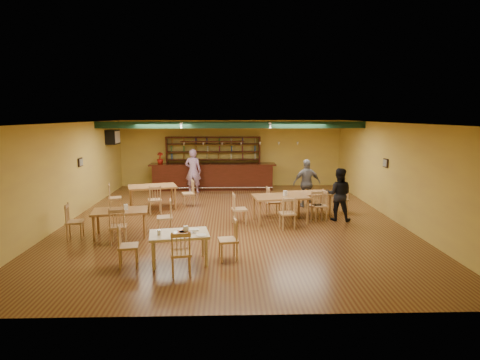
{
  "coord_description": "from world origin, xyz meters",
  "views": [
    {
      "loc": [
        -0.1,
        -11.99,
        3.23
      ],
      "look_at": [
        0.26,
        0.6,
        1.15
      ],
      "focal_mm": 29.5,
      "sensor_mm": 36.0,
      "label": 1
    }
  ],
  "objects_px": {
    "bar_counter": "(213,176)",
    "dining_table_a": "(153,197)",
    "dining_table_c": "(121,223)",
    "dining_table_b": "(307,203)",
    "patron_right_a": "(339,194)",
    "near_table": "(179,248)",
    "patron_bar": "(193,171)",
    "dining_table_d": "(280,209)"
  },
  "relations": [
    {
      "from": "bar_counter",
      "to": "dining_table_a",
      "type": "xyz_separation_m",
      "value": [
        -1.97,
        -3.59,
        -0.16
      ]
    },
    {
      "from": "dining_table_a",
      "to": "dining_table_c",
      "type": "relative_size",
      "value": 1.13
    },
    {
      "from": "dining_table_b",
      "to": "patron_right_a",
      "type": "height_order",
      "value": "patron_right_a"
    },
    {
      "from": "near_table",
      "to": "patron_bar",
      "type": "height_order",
      "value": "patron_bar"
    },
    {
      "from": "dining_table_b",
      "to": "near_table",
      "type": "relative_size",
      "value": 1.13
    },
    {
      "from": "dining_table_a",
      "to": "dining_table_b",
      "type": "relative_size",
      "value": 1.12
    },
    {
      "from": "dining_table_c",
      "to": "patron_right_a",
      "type": "height_order",
      "value": "patron_right_a"
    },
    {
      "from": "dining_table_b",
      "to": "patron_right_a",
      "type": "relative_size",
      "value": 0.88
    },
    {
      "from": "dining_table_a",
      "to": "patron_right_a",
      "type": "bearing_deg",
      "value": -32.41
    },
    {
      "from": "bar_counter",
      "to": "patron_right_a",
      "type": "bearing_deg",
      "value": -52.63
    },
    {
      "from": "bar_counter",
      "to": "dining_table_a",
      "type": "bearing_deg",
      "value": -118.72
    },
    {
      "from": "bar_counter",
      "to": "patron_right_a",
      "type": "xyz_separation_m",
      "value": [
        4.08,
        -5.34,
        0.25
      ]
    },
    {
      "from": "bar_counter",
      "to": "dining_table_d",
      "type": "distance_m",
      "value": 5.93
    },
    {
      "from": "dining_table_b",
      "to": "dining_table_d",
      "type": "relative_size",
      "value": 0.88
    },
    {
      "from": "bar_counter",
      "to": "patron_bar",
      "type": "height_order",
      "value": "patron_bar"
    },
    {
      "from": "near_table",
      "to": "patron_bar",
      "type": "bearing_deg",
      "value": 83.23
    },
    {
      "from": "dining_table_d",
      "to": "near_table",
      "type": "height_order",
      "value": "dining_table_d"
    },
    {
      "from": "dining_table_a",
      "to": "near_table",
      "type": "bearing_deg",
      "value": -89.53
    },
    {
      "from": "bar_counter",
      "to": "dining_table_b",
      "type": "bearing_deg",
      "value": -54.17
    },
    {
      "from": "bar_counter",
      "to": "dining_table_d",
      "type": "bearing_deg",
      "value": -67.66
    },
    {
      "from": "bar_counter",
      "to": "patron_bar",
      "type": "relative_size",
      "value": 2.96
    },
    {
      "from": "near_table",
      "to": "patron_right_a",
      "type": "distance_m",
      "value": 5.68
    },
    {
      "from": "dining_table_d",
      "to": "near_table",
      "type": "xyz_separation_m",
      "value": [
        -2.65,
        -3.31,
        -0.07
      ]
    },
    {
      "from": "dining_table_c",
      "to": "patron_right_a",
      "type": "xyz_separation_m",
      "value": [
        6.3,
        1.43,
        0.46
      ]
    },
    {
      "from": "dining_table_b",
      "to": "dining_table_d",
      "type": "bearing_deg",
      "value": -145.44
    },
    {
      "from": "near_table",
      "to": "dining_table_b",
      "type": "bearing_deg",
      "value": 39.58
    },
    {
      "from": "patron_bar",
      "to": "patron_right_a",
      "type": "relative_size",
      "value": 1.14
    },
    {
      "from": "dining_table_c",
      "to": "bar_counter",
      "type": "bearing_deg",
      "value": 62.06
    },
    {
      "from": "dining_table_d",
      "to": "patron_right_a",
      "type": "height_order",
      "value": "patron_right_a"
    },
    {
      "from": "near_table",
      "to": "dining_table_a",
      "type": "bearing_deg",
      "value": 97.13
    },
    {
      "from": "near_table",
      "to": "patron_right_a",
      "type": "height_order",
      "value": "patron_right_a"
    },
    {
      "from": "dining_table_d",
      "to": "near_table",
      "type": "relative_size",
      "value": 1.28
    },
    {
      "from": "dining_table_b",
      "to": "patron_right_a",
      "type": "bearing_deg",
      "value": -53.4
    },
    {
      "from": "dining_table_a",
      "to": "dining_table_d",
      "type": "bearing_deg",
      "value": -40.5
    },
    {
      "from": "near_table",
      "to": "patron_bar",
      "type": "relative_size",
      "value": 0.69
    },
    {
      "from": "patron_right_a",
      "to": "bar_counter",
      "type": "bearing_deg",
      "value": -35.69
    },
    {
      "from": "dining_table_a",
      "to": "near_table",
      "type": "relative_size",
      "value": 1.27
    },
    {
      "from": "dining_table_b",
      "to": "patron_bar",
      "type": "bearing_deg",
      "value": 129.25
    },
    {
      "from": "patron_right_a",
      "to": "dining_table_c",
      "type": "bearing_deg",
      "value": 29.74
    },
    {
      "from": "bar_counter",
      "to": "dining_table_c",
      "type": "bearing_deg",
      "value": -108.18
    },
    {
      "from": "patron_bar",
      "to": "patron_right_a",
      "type": "height_order",
      "value": "patron_bar"
    },
    {
      "from": "dining_table_a",
      "to": "near_table",
      "type": "distance_m",
      "value": 5.44
    }
  ]
}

